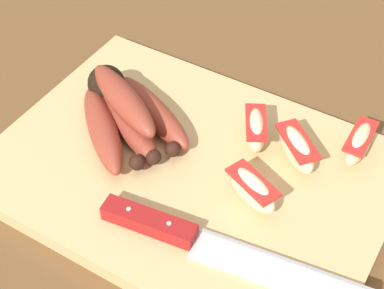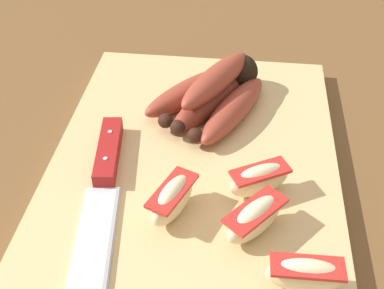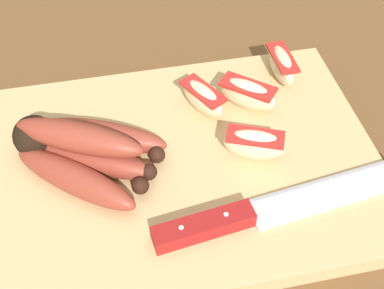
% 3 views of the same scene
% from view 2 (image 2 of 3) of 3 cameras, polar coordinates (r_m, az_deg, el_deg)
% --- Properties ---
extents(ground_plane, '(6.00, 6.00, 0.00)m').
position_cam_2_polar(ground_plane, '(0.55, 1.11, -4.42)').
color(ground_plane, brown).
extents(cutting_board, '(0.44, 0.31, 0.02)m').
position_cam_2_polar(cutting_board, '(0.56, 0.23, -2.47)').
color(cutting_board, tan).
rests_on(cutting_board, ground_plane).
extents(banana_bunch, '(0.17, 0.16, 0.06)m').
position_cam_2_polar(banana_bunch, '(0.61, 2.77, 5.95)').
color(banana_bunch, black).
rests_on(banana_bunch, cutting_board).
extents(chefs_knife, '(0.28, 0.06, 0.02)m').
position_cam_2_polar(chefs_knife, '(0.52, -10.07, -4.48)').
color(chefs_knife, silver).
rests_on(chefs_knife, cutting_board).
extents(apple_wedge_near, '(0.07, 0.05, 0.04)m').
position_cam_2_polar(apple_wedge_near, '(0.48, -2.23, -6.25)').
color(apple_wedge_near, beige).
rests_on(apple_wedge_near, cutting_board).
extents(apple_wedge_middle, '(0.05, 0.07, 0.04)m').
position_cam_2_polar(apple_wedge_middle, '(0.50, 7.75, -3.99)').
color(apple_wedge_middle, beige).
rests_on(apple_wedge_middle, cutting_board).
extents(apple_wedge_far, '(0.07, 0.06, 0.04)m').
position_cam_2_polar(apple_wedge_far, '(0.47, 7.19, -8.40)').
color(apple_wedge_far, beige).
rests_on(apple_wedge_far, cutting_board).
extents(apple_wedge_extra, '(0.02, 0.07, 0.04)m').
position_cam_2_polar(apple_wedge_extra, '(0.44, 12.92, -14.34)').
color(apple_wedge_extra, beige).
rests_on(apple_wedge_extra, cutting_board).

